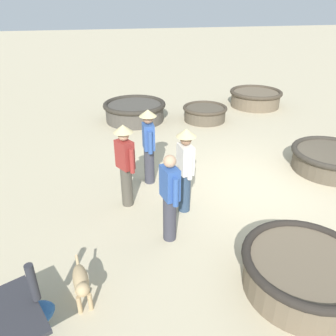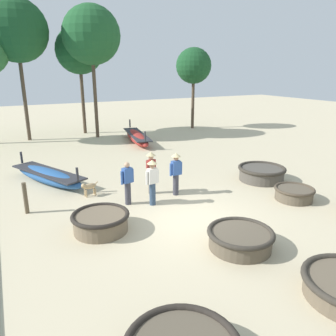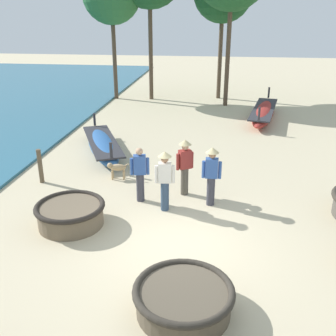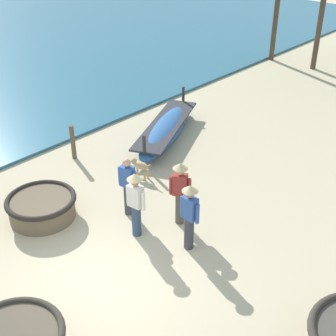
{
  "view_description": "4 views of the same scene",
  "coord_description": "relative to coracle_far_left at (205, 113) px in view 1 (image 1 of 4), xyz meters",
  "views": [
    {
      "loc": [
        -5.58,
        3.17,
        3.67
      ],
      "look_at": [
        -0.51,
        2.05,
        0.95
      ],
      "focal_mm": 35.0,
      "sensor_mm": 36.0,
      "label": 1
    },
    {
      "loc": [
        -5.06,
        -8.19,
        4.68
      ],
      "look_at": [
        0.34,
        2.18,
        1.13
      ],
      "focal_mm": 35.0,
      "sensor_mm": 36.0,
      "label": 2
    },
    {
      "loc": [
        0.8,
        -7.62,
        5.02
      ],
      "look_at": [
        -0.57,
        2.74,
        0.81
      ],
      "focal_mm": 42.0,
      "sensor_mm": 36.0,
      "label": 3
    },
    {
      "loc": [
        5.95,
        -4.24,
        6.96
      ],
      "look_at": [
        -1.01,
        3.35,
        0.93
      ],
      "focal_mm": 50.0,
      "sensor_mm": 36.0,
      "label": 4
    }
  ],
  "objects": [
    {
      "name": "coracle_far_left",
      "position": [
        0.0,
        0.0,
        0.0
      ],
      "size": [
        1.46,
        1.46,
        0.48
      ],
      "color": "brown",
      "rests_on": "ground"
    },
    {
      "name": "fisherman_standing_right",
      "position": [
        -3.66,
        2.47,
        0.7
      ],
      "size": [
        0.53,
        0.36,
        1.67
      ],
      "color": "#383842",
      "rests_on": "ground"
    },
    {
      "name": "fisherman_crouching",
      "position": [
        -4.43,
        3.05,
        0.7
      ],
      "size": [
        0.47,
        0.36,
        1.67
      ],
      "color": "#4C473D",
      "rests_on": "ground"
    },
    {
      "name": "coracle_nearest",
      "position": [
        0.5,
        2.26,
        0.08
      ],
      "size": [
        2.05,
        2.05,
        0.62
      ],
      "color": "#4C473F",
      "rests_on": "ground"
    },
    {
      "name": "fisherman_by_coracle",
      "position": [
        -5.62,
        2.47,
        0.58
      ],
      "size": [
        0.52,
        0.29,
        1.57
      ],
      "color": "#383842",
      "rests_on": "ground"
    },
    {
      "name": "dog",
      "position": [
        -6.67,
        3.89,
        0.11
      ],
      "size": [
        0.68,
        0.27,
        0.55
      ],
      "color": "tan",
      "rests_on": "ground"
    },
    {
      "name": "fisherman_hauling",
      "position": [
        -4.86,
        2.01,
        0.7
      ],
      "size": [
        0.53,
        0.36,
        1.67
      ],
      "color": "#2D425B",
      "rests_on": "ground"
    },
    {
      "name": "coracle_beside_post",
      "position": [
        -4.0,
        -1.78,
        0.03
      ],
      "size": [
        1.82,
        1.82,
        0.52
      ],
      "color": "brown",
      "rests_on": "ground"
    },
    {
      "name": "coracle_weathered",
      "position": [
        -7.09,
        0.9,
        0.06
      ],
      "size": [
        1.74,
        1.74,
        0.59
      ],
      "color": "brown",
      "rests_on": "ground"
    },
    {
      "name": "ground_plane",
      "position": [
        -4.35,
        0.28,
        -0.26
      ],
      "size": [
        80.0,
        80.0,
        0.0
      ],
      "primitive_type": "plane",
      "color": "#C6B793"
    },
    {
      "name": "coracle_upturned",
      "position": [
        1.12,
        -2.35,
        0.07
      ],
      "size": [
        1.91,
        1.91,
        0.6
      ],
      "color": "brown",
      "rests_on": "ground"
    }
  ]
}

